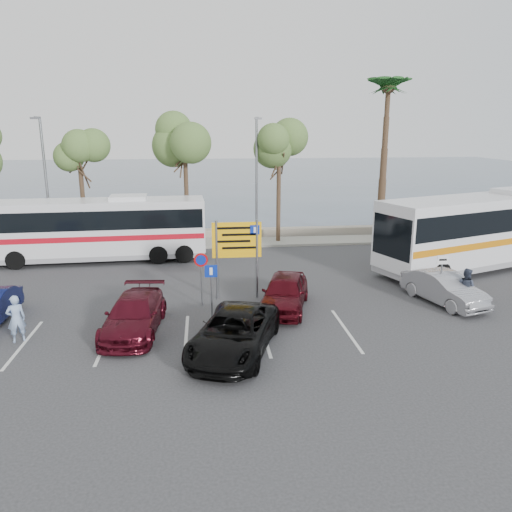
{
  "coord_description": "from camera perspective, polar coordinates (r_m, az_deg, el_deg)",
  "views": [
    {
      "loc": [
        -0.43,
        -18.35,
        7.58
      ],
      "look_at": [
        1.84,
        3.0,
        1.99
      ],
      "focal_mm": 35.0,
      "sensor_mm": 36.0,
      "label": 1
    }
  ],
  "objects": [
    {
      "name": "kerb_strip",
      "position": [
        33.21,
        -5.17,
        1.46
      ],
      "size": [
        44.0,
        2.4,
        0.15
      ],
      "primitive_type": "cube",
      "color": "gray",
      "rests_on": "ground"
    },
    {
      "name": "suv_black",
      "position": [
        17.32,
        -2.52,
        -8.76
      ],
      "size": [
        3.94,
        5.67,
        1.44
      ],
      "primitive_type": "imported",
      "rotation": [
        0.0,
        0.0,
        -0.33
      ],
      "color": "black",
      "rests_on": "ground"
    },
    {
      "name": "street_lamp_left",
      "position": [
        33.41,
        -22.94,
        8.33
      ],
      "size": [
        0.45,
        1.15,
        8.01
      ],
      "color": "slate",
      "rests_on": "kerb_strip"
    },
    {
      "name": "lane_markings",
      "position": [
        18.94,
        -7.8,
        -9.13
      ],
      "size": [
        12.02,
        4.2,
        0.01
      ],
      "primitive_type": null,
      "color": "silver",
      "rests_on": "ground"
    },
    {
      "name": "tree_mid",
      "position": [
        32.38,
        -8.16,
        12.81
      ],
      "size": [
        3.2,
        3.2,
        8.0
      ],
      "color": "#382619",
      "rests_on": "kerb_strip"
    },
    {
      "name": "car_silver_b",
      "position": [
        23.45,
        20.7,
        -3.46
      ],
      "size": [
        2.63,
        4.45,
        1.39
      ],
      "primitive_type": "imported",
      "rotation": [
        0.0,
        0.0,
        0.3
      ],
      "color": "#98989D",
      "rests_on": "ground"
    },
    {
      "name": "pedestrian_near",
      "position": [
        20.01,
        -25.73,
        -6.48
      ],
      "size": [
        0.77,
        0.67,
        1.77
      ],
      "primitive_type": "imported",
      "rotation": [
        0.0,
        0.0,
        3.62
      ],
      "color": "#8CA5CB",
      "rests_on": "ground"
    },
    {
      "name": "sign_taxi",
      "position": [
        23.16,
        20.42,
        -1.78
      ],
      "size": [
        0.5,
        0.07,
        2.2
      ],
      "color": "slate",
      "rests_on": "ground"
    },
    {
      "name": "sign_no_stop",
      "position": [
        21.59,
        -6.28,
        -1.65
      ],
      "size": [
        0.6,
        0.08,
        2.35
      ],
      "color": "slate",
      "rests_on": "ground"
    },
    {
      "name": "coach_bus_left",
      "position": [
        30.05,
        -17.62,
        2.72
      ],
      "size": [
        12.25,
        3.18,
        3.78
      ],
      "color": "silver",
      "rests_on": "ground"
    },
    {
      "name": "sign_parking",
      "position": [
        20.09,
        -5.13,
        -3.17
      ],
      "size": [
        0.5,
        0.07,
        2.25
      ],
      "color": "slate",
      "rests_on": "ground"
    },
    {
      "name": "coach_bus_right",
      "position": [
        30.09,
        24.94,
        2.47
      ],
      "size": [
        13.77,
        7.48,
        4.24
      ],
      "color": "silver",
      "rests_on": "ground"
    },
    {
      "name": "pedestrian_far",
      "position": [
        23.31,
        22.83,
        -3.35
      ],
      "size": [
        1.0,
        1.06,
        1.72
      ],
      "primitive_type": "imported",
      "rotation": [
        0.0,
        0.0,
        2.15
      ],
      "color": "#2F3646",
      "rests_on": "ground"
    },
    {
      "name": "sea",
      "position": [
        78.72,
        -5.79,
        8.98
      ],
      "size": [
        140.0,
        140.0,
        0.0
      ],
      "primitive_type": "plane",
      "color": "#384C59",
      "rests_on": "ground"
    },
    {
      "name": "seawall",
      "position": [
        35.11,
        -5.24,
        2.56
      ],
      "size": [
        48.0,
        0.8,
        0.6
      ],
      "primitive_type": "cube",
      "color": "gray",
      "rests_on": "ground"
    },
    {
      "name": "palm_tree",
      "position": [
        34.56,
        14.88,
        17.92
      ],
      "size": [
        4.8,
        4.8,
        11.2
      ],
      "color": "#382619",
      "rests_on": "kerb_strip"
    },
    {
      "name": "tree_left",
      "position": [
        33.26,
        -19.59,
        11.05
      ],
      "size": [
        3.2,
        3.2,
        7.2
      ],
      "color": "#382619",
      "rests_on": "kerb_strip"
    },
    {
      "name": "street_lamp_right",
      "position": [
        32.19,
        0.08,
        9.27
      ],
      "size": [
        0.45,
        1.15,
        8.01
      ],
      "color": "slate",
      "rests_on": "kerb_strip"
    },
    {
      "name": "direction_sign",
      "position": [
        22.2,
        -2.2,
        1.16
      ],
      "size": [
        2.2,
        0.12,
        3.6
      ],
      "color": "slate",
      "rests_on": "ground"
    },
    {
      "name": "tree_right",
      "position": [
        32.75,
        2.66,
        12.1
      ],
      "size": [
        3.2,
        3.2,
        7.4
      ],
      "color": "#382619",
      "rests_on": "kerb_strip"
    },
    {
      "name": "ground",
      "position": [
        19.86,
        -4.41,
        -7.9
      ],
      "size": [
        120.0,
        120.0,
        0.0
      ],
      "primitive_type": "plane",
      "color": "#2E2E30",
      "rests_on": "ground"
    },
    {
      "name": "car_red",
      "position": [
        21.25,
        3.28,
        -4.17
      ],
      "size": [
        2.96,
        4.76,
        1.51
      ],
      "primitive_type": "imported",
      "rotation": [
        0.0,
        0.0,
        -0.28
      ],
      "color": "#460A11",
      "rests_on": "ground"
    },
    {
      "name": "car_maroon",
      "position": [
        19.5,
        -13.75,
        -6.53
      ],
      "size": [
        2.33,
        4.9,
        1.38
      ],
      "primitive_type": "imported",
      "rotation": [
        0.0,
        0.0,
        -0.08
      ],
      "color": "#4A0C18",
      "rests_on": "ground"
    }
  ]
}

